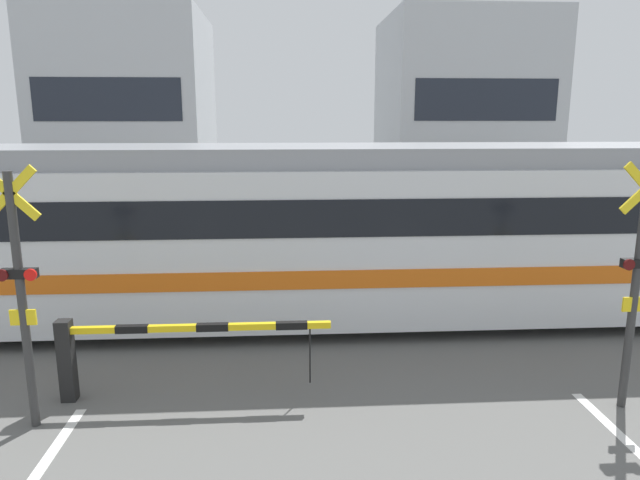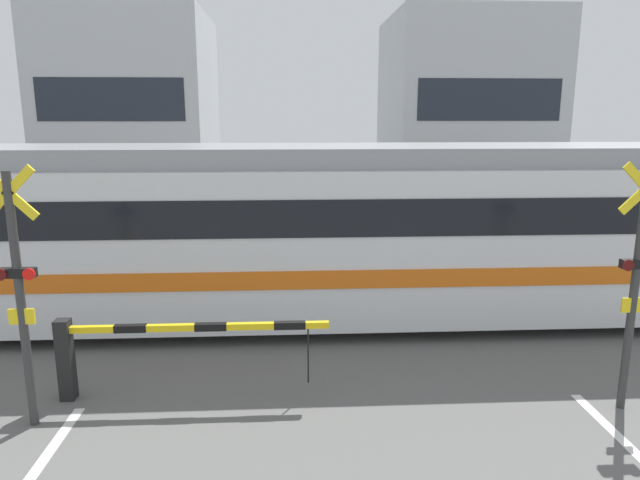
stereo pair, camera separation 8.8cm
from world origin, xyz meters
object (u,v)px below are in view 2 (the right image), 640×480
at_px(crossing_barrier_far, 424,243).
at_px(crossing_signal_left, 19,287).
at_px(commuter_train, 233,230).
at_px(crossing_barrier_near, 132,344).
at_px(crossing_signal_right, 636,277).
at_px(pedestrian, 325,220).

distance_m(crossing_barrier_far, crossing_signal_left, 9.78).
relative_size(commuter_train, crossing_barrier_near, 4.71).
distance_m(crossing_signal_left, crossing_signal_right, 7.90).
relative_size(crossing_barrier_near, pedestrian, 2.37).
bearing_deg(pedestrian, crossing_barrier_near, -109.78).
distance_m(commuter_train, crossing_barrier_near, 3.49).
xyz_separation_m(crossing_barrier_far, crossing_signal_right, (1.14, -6.97, 1.06)).
xyz_separation_m(commuter_train, pedestrian, (2.17, 6.06, -0.90)).
relative_size(crossing_barrier_near, crossing_barrier_far, 1.00).
height_order(crossing_barrier_far, pedestrian, pedestrian).
bearing_deg(commuter_train, crossing_barrier_far, 35.11).
bearing_deg(crossing_barrier_near, commuter_train, 70.05).
relative_size(commuter_train, crossing_barrier_far, 4.71).
bearing_deg(crossing_signal_left, crossing_barrier_near, 30.59).
bearing_deg(crossing_barrier_far, crossing_signal_right, -80.75).
relative_size(crossing_barrier_far, crossing_signal_left, 1.13).
xyz_separation_m(crossing_signal_right, pedestrian, (-3.46, 9.87, -0.95)).
xyz_separation_m(crossing_barrier_far, crossing_signal_left, (-6.77, -6.97, 1.06)).
xyz_separation_m(commuter_train, crossing_barrier_far, (4.49, 3.16, -1.01)).
bearing_deg(pedestrian, crossing_barrier_far, -51.24).
height_order(crossing_barrier_far, crossing_signal_left, crossing_signal_left).
bearing_deg(crossing_signal_left, crossing_signal_right, 0.00).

